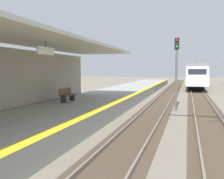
# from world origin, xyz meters

# --- Properties ---
(station_platform) EXTENTS (5.00, 80.00, 0.91)m
(station_platform) POSITION_xyz_m (-2.50, 16.00, 0.45)
(station_platform) COLOR #999993
(station_platform) RESTS_ON ground
(track_pair_nearest_platform) EXTENTS (2.34, 120.00, 0.16)m
(track_pair_nearest_platform) POSITION_xyz_m (1.90, 20.00, 0.05)
(track_pair_nearest_platform) COLOR #4C3D2D
(track_pair_nearest_platform) RESTS_ON ground
(track_pair_middle) EXTENTS (2.34, 120.00, 0.16)m
(track_pair_middle) POSITION_xyz_m (5.30, 20.00, 0.05)
(track_pair_middle) COLOR #4C3D2D
(track_pair_middle) RESTS_ON ground
(approaching_train) EXTENTS (2.93, 19.60, 4.76)m
(approaching_train) POSITION_xyz_m (5.30, 44.17, 2.18)
(approaching_train) COLOR silver
(approaching_train) RESTS_ON ground
(rail_signal_post) EXTENTS (0.32, 0.34, 5.20)m
(rail_signal_post) POSITION_xyz_m (3.32, 18.80, 3.19)
(rail_signal_post) COLOR #4C4C4C
(rail_signal_post) RESTS_ON ground
(platform_bench) EXTENTS (0.45, 1.60, 0.88)m
(platform_bench) POSITION_xyz_m (-3.34, 14.86, 1.37)
(platform_bench) COLOR brown
(platform_bench) RESTS_ON station_platform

